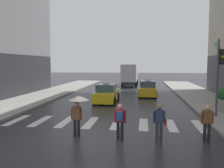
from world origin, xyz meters
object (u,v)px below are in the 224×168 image
object	(u,v)px
taxi_second	(148,89)
pedestrian_plain_coat	(207,121)
pedestrian_with_handbag	(159,120)
planter_near_corner	(224,101)
pedestrian_with_backpack	(120,119)
box_truck	(130,74)
pedestrian_with_umbrella	(78,105)
taxi_lead	(107,94)
traffic_light_pole	(220,67)

from	to	relation	value
taxi_second	pedestrian_plain_coat	xyz separation A→B (m)	(2.30, -14.79, 0.21)
pedestrian_with_handbag	planter_near_corner	size ratio (longest dim) A/B	1.03
pedestrian_with_backpack	pedestrian_with_handbag	bearing A→B (deg)	5.96
box_truck	planter_near_corner	world-z (taller)	box_truck
pedestrian_with_umbrella	pedestrian_with_backpack	distance (m)	2.12
taxi_lead	pedestrian_with_handbag	world-z (taller)	taxi_lead
taxi_second	pedestrian_plain_coat	distance (m)	14.97
pedestrian_with_backpack	pedestrian_with_handbag	xyz separation A→B (m)	(1.76, 0.18, -0.04)
taxi_second	planter_near_corner	size ratio (longest dim) A/B	2.88
pedestrian_with_backpack	planter_near_corner	xyz separation A→B (m)	(6.66, 6.88, -0.10)
traffic_light_pole	box_truck	world-z (taller)	traffic_light_pole
taxi_second	box_truck	world-z (taller)	box_truck
pedestrian_with_backpack	pedestrian_with_handbag	world-z (taller)	same
taxi_second	taxi_lead	bearing A→B (deg)	-129.76
taxi_second	box_truck	distance (m)	11.23
pedestrian_with_handbag	pedestrian_plain_coat	bearing A→B (deg)	3.28
pedestrian_with_backpack	pedestrian_with_handbag	distance (m)	1.77
taxi_second	pedestrian_plain_coat	size ratio (longest dim) A/B	2.79
pedestrian_with_umbrella	pedestrian_with_handbag	size ratio (longest dim) A/B	1.18
traffic_light_pole	pedestrian_with_backpack	bearing A→B (deg)	-138.69
pedestrian_with_umbrella	planter_near_corner	size ratio (longest dim) A/B	1.21
taxi_lead	pedestrian_with_umbrella	xyz separation A→B (m)	(0.20, -10.24, 0.79)
pedestrian_with_backpack	box_truck	bearing A→B (deg)	92.20
pedestrian_with_umbrella	pedestrian_plain_coat	bearing A→B (deg)	-0.17
traffic_light_pole	box_truck	distance (m)	22.05
pedestrian_with_umbrella	pedestrian_with_handbag	world-z (taller)	pedestrian_with_umbrella
traffic_light_pole	pedestrian_with_handbag	xyz separation A→B (m)	(-3.96, -4.84, -2.32)
taxi_lead	pedestrian_with_backpack	size ratio (longest dim) A/B	2.77
traffic_light_pole	taxi_second	bearing A→B (deg)	112.53
taxi_second	box_truck	xyz separation A→B (m)	(-2.54, 10.89, 1.13)
traffic_light_pole	box_truck	size ratio (longest dim) A/B	0.63
pedestrian_plain_coat	planter_near_corner	world-z (taller)	planter_near_corner
taxi_lead	planter_near_corner	distance (m)	9.62
pedestrian_with_backpack	taxi_second	bearing A→B (deg)	84.16
taxi_second	pedestrian_with_umbrella	xyz separation A→B (m)	(-3.57, -14.77, 0.79)
taxi_lead	pedestrian_plain_coat	xyz separation A→B (m)	(6.08, -10.25, 0.21)
taxi_second	planter_near_corner	distance (m)	9.68
traffic_light_pole	taxi_lead	world-z (taller)	traffic_light_pole
pedestrian_plain_coat	planter_near_corner	size ratio (longest dim) A/B	1.03
box_truck	taxi_lead	bearing A→B (deg)	-94.57
box_truck	pedestrian_with_backpack	xyz separation A→B (m)	(1.00, -25.98, -0.88)
traffic_light_pole	taxi_second	world-z (taller)	traffic_light_pole
taxi_second	pedestrian_with_backpack	world-z (taller)	taxi_second
traffic_light_pole	pedestrian_plain_coat	xyz separation A→B (m)	(-1.87, -4.72, -2.32)
pedestrian_with_handbag	planter_near_corner	xyz separation A→B (m)	(4.89, 6.69, -0.06)
pedestrian_with_umbrella	planter_near_corner	xyz separation A→B (m)	(8.69, 6.56, -0.64)
pedestrian_with_backpack	pedestrian_plain_coat	distance (m)	3.86
taxi_lead	planter_near_corner	size ratio (longest dim) A/B	2.86
traffic_light_pole	box_truck	bearing A→B (deg)	107.78
traffic_light_pole	planter_near_corner	xyz separation A→B (m)	(0.94, 1.85, -2.38)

